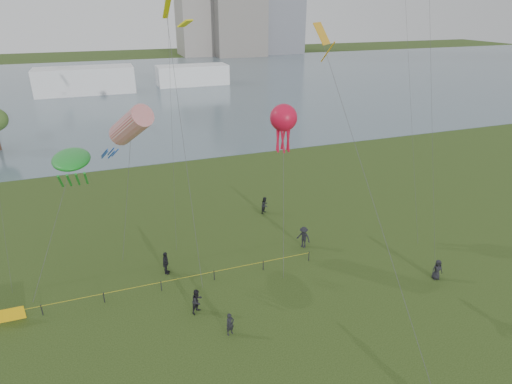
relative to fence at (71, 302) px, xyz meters
name	(u,v)px	position (x,y,z in m)	size (l,w,h in m)	color
lake	(137,87)	(12.64, 87.57, -0.53)	(400.00, 120.00, 0.08)	slate
building_mid	(236,5)	(58.64, 149.57, 18.45)	(20.00, 20.00, 38.00)	slate
building_low	(199,19)	(44.64, 155.57, 13.45)	(16.00, 18.00, 28.00)	gray
pavilion_left	(85,80)	(0.64, 82.57, 2.45)	(22.00, 8.00, 6.00)	white
pavilion_right	(192,75)	(26.64, 85.57, 1.95)	(18.00, 7.00, 5.00)	white
fence	(71,302)	(0.00, 0.00, 0.00)	(24.07, 0.07, 1.05)	black
spectator_a	(197,301)	(8.12, -3.22, 0.35)	(0.88, 0.68, 1.80)	black
spectator_b	(304,237)	(18.61, 2.10, 0.42)	(1.26, 0.72, 1.95)	black
spectator_c	(166,263)	(6.82, 2.13, 0.39)	(1.11, 0.46, 1.89)	black
spectator_d	(437,270)	(26.21, -5.57, 0.26)	(0.80, 0.52, 1.63)	black
spectator_f	(230,324)	(9.60, -6.03, 0.23)	(0.57, 0.37, 1.57)	black
spectator_g	(265,205)	(17.84, 9.44, 0.31)	(0.84, 0.66, 1.73)	black
kite_windsock	(131,126)	(5.64, 5.87, 10.47)	(4.22, 5.06, 12.92)	#3F3F42
kite_creature	(71,159)	(1.23, 4.97, 8.62)	(5.26, 5.67, 9.67)	#3F3F42
kite_octopus	(284,119)	(17.80, 5.22, 10.15)	(3.76, 7.96, 11.91)	#3F3F42
kite_delta	(327,51)	(17.24, -2.52, 16.17)	(1.58, 15.34, 18.36)	#3F3F42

